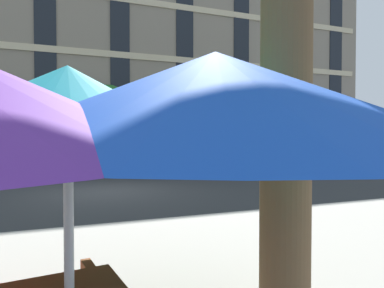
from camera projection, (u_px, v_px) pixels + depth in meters
ground_plane at (107, 192)px, 11.05m from camera, size 120.00×120.00×0.00m
sidewalk_far at (88, 170)px, 17.38m from camera, size 56.00×3.60×0.12m
apartment_building at (78, 71)px, 24.84m from camera, size 39.51×12.08×12.80m
sedan_silver at (14, 157)px, 13.38m from camera, size 4.40×1.98×1.78m
sedan_black at (178, 154)px, 15.80m from camera, size 4.40×1.98×1.78m
sedan_silver_midblock at (312, 151)px, 18.54m from camera, size 4.40×1.98×1.78m
street_tree_middle at (109, 110)px, 17.48m from camera, size 1.96×2.04×4.32m
street_tree_right at (283, 117)px, 21.83m from camera, size 2.48×2.41×4.30m
patio_umbrella at (68, 111)px, 2.10m from camera, size 4.08×3.79×2.22m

